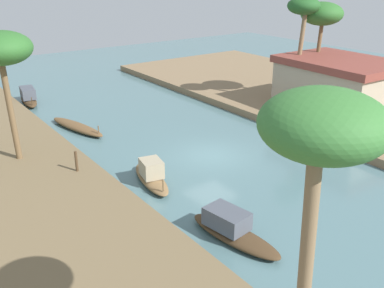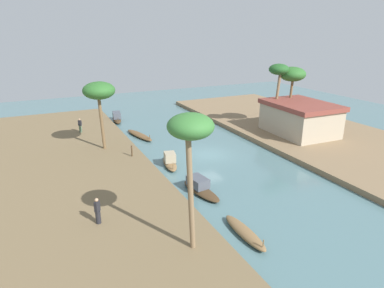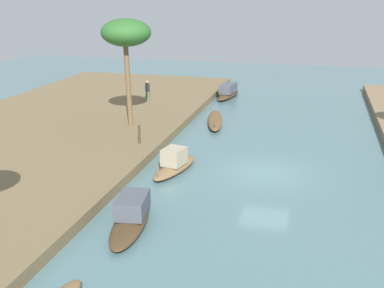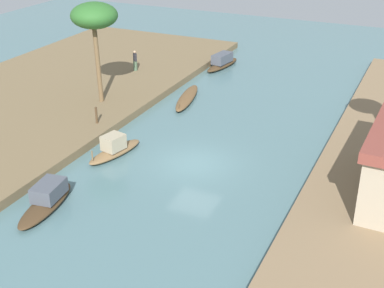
{
  "view_description": "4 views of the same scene",
  "coord_description": "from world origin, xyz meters",
  "px_view_note": "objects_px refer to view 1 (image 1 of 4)",
  "views": [
    {
      "loc": [
        17.9,
        -14.31,
        9.88
      ],
      "look_at": [
        -0.31,
        -1.13,
        0.86
      ],
      "focal_mm": 41.03,
      "sensor_mm": 36.0,
      "label": 1
    },
    {
      "loc": [
        27.43,
        -14.84,
        11.76
      ],
      "look_at": [
        -0.49,
        -1.6,
        1.18
      ],
      "focal_mm": 31.35,
      "sensor_mm": 36.0,
      "label": 2
    },
    {
      "loc": [
        22.25,
        2.07,
        8.72
      ],
      "look_at": [
        -0.74,
        -4.09,
        0.96
      ],
      "focal_mm": 44.15,
      "sensor_mm": 36.0,
      "label": 3
    },
    {
      "loc": [
        23.51,
        10.78,
        13.62
      ],
      "look_at": [
        -0.59,
        -0.45,
        0.85
      ],
      "focal_mm": 49.91,
      "sensor_mm": 36.0,
      "label": 4
    }
  ],
  "objects_px": {
    "sampan_open_hull": "(77,127)",
    "palm_tree_right_tall": "(322,15)",
    "sampan_foreground": "(151,175)",
    "sampan_near_left_bank": "(28,97)",
    "palm_tree_left_near": "(1,50)",
    "riverside_building": "(339,84)",
    "palm_tree_left_far": "(322,139)",
    "sampan_upstream_small": "(232,229)",
    "mooring_post": "(76,161)",
    "palm_tree_right_short": "(303,11)"
  },
  "relations": [
    {
      "from": "sampan_open_hull",
      "to": "palm_tree_right_tall",
      "type": "bearing_deg",
      "value": 61.41
    },
    {
      "from": "sampan_foreground",
      "to": "sampan_near_left_bank",
      "type": "xyz_separation_m",
      "value": [
        -17.73,
        -0.64,
        0.05
      ]
    },
    {
      "from": "sampan_open_hull",
      "to": "sampan_near_left_bank",
      "type": "relative_size",
      "value": 1.18
    },
    {
      "from": "palm_tree_left_near",
      "to": "riverside_building",
      "type": "relative_size",
      "value": 0.81
    },
    {
      "from": "sampan_near_left_bank",
      "to": "palm_tree_left_near",
      "type": "height_order",
      "value": "palm_tree_left_near"
    },
    {
      "from": "sampan_near_left_bank",
      "to": "palm_tree_left_far",
      "type": "bearing_deg",
      "value": 2.76
    },
    {
      "from": "sampan_foreground",
      "to": "palm_tree_right_tall",
      "type": "xyz_separation_m",
      "value": [
        -4.38,
        17.33,
        6.29
      ]
    },
    {
      "from": "sampan_open_hull",
      "to": "riverside_building",
      "type": "distance_m",
      "value": 18.39
    },
    {
      "from": "sampan_foreground",
      "to": "sampan_near_left_bank",
      "type": "height_order",
      "value": "sampan_foreground"
    },
    {
      "from": "sampan_upstream_small",
      "to": "mooring_post",
      "type": "relative_size",
      "value": 4.21
    },
    {
      "from": "sampan_upstream_small",
      "to": "riverside_building",
      "type": "bearing_deg",
      "value": 106.13
    },
    {
      "from": "sampan_upstream_small",
      "to": "sampan_near_left_bank",
      "type": "bearing_deg",
      "value": 173.25
    },
    {
      "from": "mooring_post",
      "to": "palm_tree_right_short",
      "type": "bearing_deg",
      "value": 96.23
    },
    {
      "from": "palm_tree_right_tall",
      "to": "palm_tree_left_near",
      "type": "bearing_deg",
      "value": -93.61
    },
    {
      "from": "palm_tree_left_near",
      "to": "palm_tree_left_far",
      "type": "distance_m",
      "value": 18.3
    },
    {
      "from": "sampan_upstream_small",
      "to": "sampan_near_left_bank",
      "type": "distance_m",
      "value": 23.7
    },
    {
      "from": "palm_tree_right_short",
      "to": "riverside_building",
      "type": "xyz_separation_m",
      "value": [
        2.9,
        1.12,
        -4.82
      ]
    },
    {
      "from": "palm_tree_left_near",
      "to": "palm_tree_right_short",
      "type": "height_order",
      "value": "palm_tree_right_short"
    },
    {
      "from": "sampan_near_left_bank",
      "to": "riverside_building",
      "type": "bearing_deg",
      "value": 55.17
    },
    {
      "from": "palm_tree_right_short",
      "to": "palm_tree_left_far",
      "type": "bearing_deg",
      "value": -48.46
    },
    {
      "from": "sampan_foreground",
      "to": "palm_tree_left_near",
      "type": "xyz_separation_m",
      "value": [
        -5.77,
        -4.76,
        5.79
      ]
    },
    {
      "from": "sampan_near_left_bank",
      "to": "palm_tree_right_short",
      "type": "relative_size",
      "value": 0.61
    },
    {
      "from": "sampan_open_hull",
      "to": "palm_tree_left_near",
      "type": "relative_size",
      "value": 0.82
    },
    {
      "from": "sampan_foreground",
      "to": "palm_tree_left_far",
      "type": "distance_m",
      "value": 14.64
    },
    {
      "from": "sampan_foreground",
      "to": "palm_tree_right_tall",
      "type": "bearing_deg",
      "value": 116.04
    },
    {
      "from": "riverside_building",
      "to": "palm_tree_right_tall",
      "type": "bearing_deg",
      "value": 164.41
    },
    {
      "from": "palm_tree_left_near",
      "to": "sampan_near_left_bank",
      "type": "bearing_deg",
      "value": 161.01
    },
    {
      "from": "sampan_foreground",
      "to": "palm_tree_right_short",
      "type": "distance_m",
      "value": 17.31
    },
    {
      "from": "sampan_upstream_small",
      "to": "palm_tree_left_far",
      "type": "bearing_deg",
      "value": -38.81
    },
    {
      "from": "palm_tree_left_far",
      "to": "riverside_building",
      "type": "relative_size",
      "value": 0.92
    },
    {
      "from": "sampan_open_hull",
      "to": "palm_tree_right_tall",
      "type": "xyz_separation_m",
      "value": [
        5.1,
        17.33,
        6.5
      ]
    },
    {
      "from": "palm_tree_left_near",
      "to": "sampan_foreground",
      "type": "bearing_deg",
      "value": 39.48
    },
    {
      "from": "sampan_open_hull",
      "to": "mooring_post",
      "type": "relative_size",
      "value": 5.18
    },
    {
      "from": "sampan_foreground",
      "to": "sampan_upstream_small",
      "type": "height_order",
      "value": "sampan_foreground"
    },
    {
      "from": "sampan_near_left_bank",
      "to": "palm_tree_left_far",
      "type": "relative_size",
      "value": 0.61
    },
    {
      "from": "sampan_upstream_small",
      "to": "mooring_post",
      "type": "bearing_deg",
      "value": -169.57
    },
    {
      "from": "palm_tree_right_short",
      "to": "sampan_open_hull",
      "type": "bearing_deg",
      "value": -108.26
    },
    {
      "from": "sampan_open_hull",
      "to": "riverside_building",
      "type": "xyz_separation_m",
      "value": [
        7.96,
        16.44,
        2.09
      ]
    },
    {
      "from": "palm_tree_left_near",
      "to": "palm_tree_left_far",
      "type": "bearing_deg",
      "value": 3.15
    },
    {
      "from": "sampan_foreground",
      "to": "mooring_post",
      "type": "xyz_separation_m",
      "value": [
        -2.45,
        -2.82,
        0.6
      ]
    },
    {
      "from": "palm_tree_left_near",
      "to": "palm_tree_right_tall",
      "type": "relative_size",
      "value": 0.93
    },
    {
      "from": "palm_tree_left_near",
      "to": "palm_tree_right_short",
      "type": "xyz_separation_m",
      "value": [
        1.34,
        20.08,
        0.91
      ]
    },
    {
      "from": "sampan_foreground",
      "to": "palm_tree_left_near",
      "type": "height_order",
      "value": "palm_tree_left_near"
    },
    {
      "from": "mooring_post",
      "to": "sampan_near_left_bank",
      "type": "bearing_deg",
      "value": 171.9
    },
    {
      "from": "sampan_open_hull",
      "to": "palm_tree_right_tall",
      "type": "distance_m",
      "value": 19.2
    },
    {
      "from": "sampan_upstream_small",
      "to": "riverside_building",
      "type": "xyz_separation_m",
      "value": [
        -7.5,
        16.39,
        1.88
      ]
    },
    {
      "from": "sampan_foreground",
      "to": "palm_tree_right_tall",
      "type": "relative_size",
      "value": 0.56
    },
    {
      "from": "mooring_post",
      "to": "palm_tree_left_near",
      "type": "height_order",
      "value": "palm_tree_left_near"
    },
    {
      "from": "sampan_near_left_bank",
      "to": "palm_tree_left_far",
      "type": "distance_m",
      "value": 31.08
    },
    {
      "from": "palm_tree_right_short",
      "to": "palm_tree_right_tall",
      "type": "bearing_deg",
      "value": 88.61
    }
  ]
}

